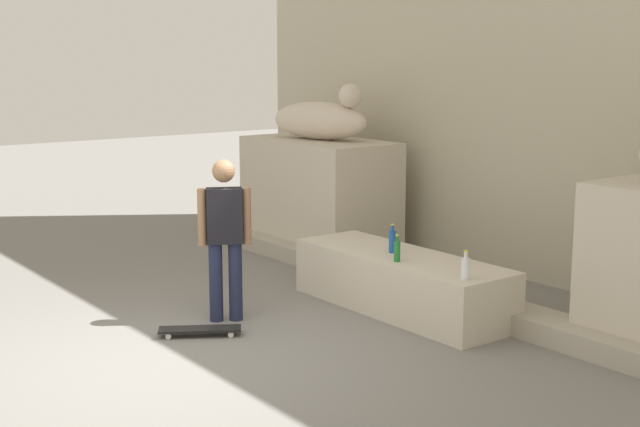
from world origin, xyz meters
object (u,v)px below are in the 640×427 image
at_px(skater, 225,233).
at_px(skateboard, 200,329).
at_px(bottle_blue, 392,241).
at_px(statue_reclining_left, 321,119).
at_px(bottle_clear, 465,268).
at_px(bottle_green, 397,251).

distance_m(skater, skateboard, 1.02).
bearing_deg(skateboard, bottle_blue, -158.23).
xyz_separation_m(statue_reclining_left, bottle_clear, (4.01, -1.34, -1.11)).
height_order(skateboard, bottle_green, bottle_green).
distance_m(skateboard, bottle_green, 2.15).
relative_size(skateboard, bottle_clear, 2.78).
distance_m(bottle_clear, bottle_green, 0.93).
bearing_deg(bottle_blue, bottle_green, -35.02).
xyz_separation_m(statue_reclining_left, skateboard, (2.35, -3.27, -1.77)).
relative_size(skater, bottle_blue, 5.32).
height_order(statue_reclining_left, skater, statue_reclining_left).
bearing_deg(skateboard, skater, -116.70).
xyz_separation_m(skater, skateboard, (0.28, -0.47, -0.86)).
distance_m(skater, bottle_clear, 2.44).
distance_m(statue_reclining_left, bottle_blue, 3.16).
xyz_separation_m(skater, bottle_clear, (1.95, 1.46, -0.20)).
relative_size(skater, bottle_clear, 5.93).
xyz_separation_m(skater, bottle_green, (1.02, 1.44, -0.20)).
xyz_separation_m(skater, bottle_blue, (0.68, 1.67, -0.18)).
xyz_separation_m(skateboard, bottle_green, (0.73, 1.91, 0.66)).
bearing_deg(bottle_green, bottle_clear, 1.54).
bearing_deg(bottle_green, skater, -125.35).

